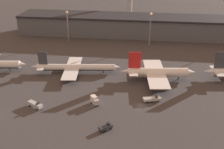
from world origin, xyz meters
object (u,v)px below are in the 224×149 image
at_px(service_vehicle_3, 95,100).
at_px(service_vehicle_5, 35,105).
at_px(service_vehicle_1, 152,99).
at_px(service_vehicle_2, 106,127).
at_px(airplane_1, 75,68).
at_px(airplane_2, 158,72).

relative_size(service_vehicle_3, service_vehicle_5, 0.68).
xyz_separation_m(service_vehicle_1, service_vehicle_2, (-16.49, -22.44, -0.08)).
xyz_separation_m(airplane_1, service_vehicle_3, (15.91, -29.75, -0.99)).
xyz_separation_m(service_vehicle_2, service_vehicle_5, (-30.96, 11.22, 0.23)).
distance_m(airplane_2, service_vehicle_3, 37.83).
relative_size(airplane_1, service_vehicle_3, 9.42).
height_order(service_vehicle_2, service_vehicle_5, service_vehicle_5).
bearing_deg(airplane_1, service_vehicle_1, -38.50).
distance_m(airplane_1, service_vehicle_2, 52.23).
height_order(airplane_1, service_vehicle_3, airplane_1).
bearing_deg(service_vehicle_1, airplane_2, 66.22).
relative_size(airplane_1, service_vehicle_2, 9.11).
bearing_deg(airplane_2, service_vehicle_2, -120.18).
height_order(service_vehicle_1, service_vehicle_3, service_vehicle_3).
bearing_deg(airplane_2, service_vehicle_5, -153.54).
bearing_deg(airplane_1, airplane_2, -10.49).
bearing_deg(service_vehicle_5, service_vehicle_2, 8.33).
bearing_deg(service_vehicle_3, service_vehicle_2, -13.62).
relative_size(service_vehicle_2, service_vehicle_3, 1.03).
bearing_deg(service_vehicle_3, service_vehicle_1, 65.91).
distance_m(airplane_1, service_vehicle_1, 46.60).
relative_size(airplane_2, service_vehicle_2, 7.24).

